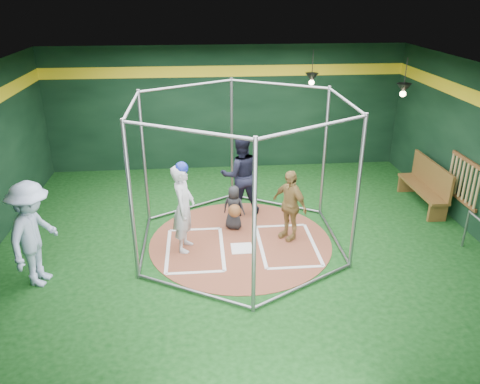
{
  "coord_description": "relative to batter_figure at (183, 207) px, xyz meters",
  "views": [
    {
      "loc": [
        -0.78,
        -8.54,
        4.91
      ],
      "look_at": [
        0.0,
        0.1,
        1.1
      ],
      "focal_mm": 35.0,
      "sensor_mm": 36.0,
      "label": 1
    }
  ],
  "objects": [
    {
      "name": "clay_disc",
      "position": [
        1.14,
        0.18,
        -0.94
      ],
      "size": [
        3.8,
        3.8,
        0.01
      ],
      "primitive_type": "cylinder",
      "color": "brown",
      "rests_on": "ground"
    },
    {
      "name": "catcher_figure",
      "position": [
        1.05,
        0.76,
        -0.43
      ],
      "size": [
        0.57,
        0.62,
        0.99
      ],
      "color": "black",
      "rests_on": "clay_disc"
    },
    {
      "name": "room_shell",
      "position": [
        1.14,
        0.18,
        0.81
      ],
      "size": [
        10.1,
        9.1,
        3.53
      ],
      "color": "black",
      "rests_on": "ground"
    },
    {
      "name": "dugout_bench",
      "position": [
        5.78,
        1.57,
        -0.37
      ],
      "size": [
        0.45,
        1.91,
        1.11
      ],
      "color": "brown",
      "rests_on": "ground"
    },
    {
      "name": "steel_railing",
      "position": [
        5.69,
        -0.87,
        -0.4
      ],
      "size": [
        0.05,
        0.95,
        0.82
      ],
      "color": "gray",
      "rests_on": "ground"
    },
    {
      "name": "pendant_lamp_far",
      "position": [
        5.14,
        2.18,
        1.8
      ],
      "size": [
        0.34,
        0.34,
        0.9
      ],
      "color": "black",
      "rests_on": "room_shell"
    },
    {
      "name": "home_plate",
      "position": [
        1.14,
        -0.12,
        -0.93
      ],
      "size": [
        0.43,
        0.43,
        0.01
      ],
      "primitive_type": "cube",
      "color": "white",
      "rests_on": "clay_disc"
    },
    {
      "name": "visitor_leopard",
      "position": [
        2.17,
        0.26,
        -0.17
      ],
      "size": [
        0.83,
        0.94,
        1.52
      ],
      "primitive_type": "imported",
      "rotation": [
        0.0,
        0.0,
        -0.93
      ],
      "color": "tan",
      "rests_on": "clay_disc"
    },
    {
      "name": "batter_figure",
      "position": [
        0.0,
        0.0,
        0.0
      ],
      "size": [
        0.54,
        0.73,
        1.88
      ],
      "color": "silver",
      "rests_on": "clay_disc"
    },
    {
      "name": "batting_cage",
      "position": [
        1.14,
        0.18,
        0.56
      ],
      "size": [
        4.05,
        4.67,
        3.0
      ],
      "color": "gray",
      "rests_on": "ground"
    },
    {
      "name": "bat_rack",
      "position": [
        6.07,
        0.58,
        0.11
      ],
      "size": [
        0.07,
        1.25,
        0.98
      ],
      "color": "brown",
      "rests_on": "room_shell"
    },
    {
      "name": "batter_box_left",
      "position": [
        0.19,
        -0.07,
        -0.93
      ],
      "size": [
        1.17,
        1.77,
        0.01
      ],
      "color": "white",
      "rests_on": "clay_disc"
    },
    {
      "name": "bystander_blue",
      "position": [
        -2.57,
        -0.94,
        0.03
      ],
      "size": [
        0.98,
        1.39,
        1.95
      ],
      "primitive_type": "imported",
      "rotation": [
        0.0,
        0.0,
        1.35
      ],
      "color": "#ABBDE2",
      "rests_on": "ground"
    },
    {
      "name": "pendant_lamp_near",
      "position": [
        3.34,
        3.78,
        1.8
      ],
      "size": [
        0.34,
        0.34,
        0.9
      ],
      "color": "black",
      "rests_on": "room_shell"
    },
    {
      "name": "umpire",
      "position": [
        1.27,
        1.56,
        0.02
      ],
      "size": [
        1.0,
        0.81,
        1.9
      ],
      "primitive_type": "imported",
      "rotation": [
        0.0,
        0.0,
        3.25
      ],
      "color": "black",
      "rests_on": "clay_disc"
    },
    {
      "name": "batter_box_right",
      "position": [
        2.09,
        -0.07,
        -0.93
      ],
      "size": [
        1.17,
        1.77,
        0.01
      ],
      "color": "white",
      "rests_on": "clay_disc"
    }
  ]
}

